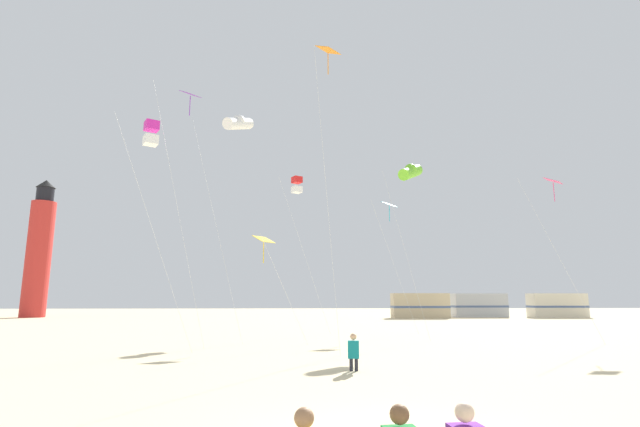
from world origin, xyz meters
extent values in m
sphere|color=#9E704C|center=(-1.28, -2.16, 1.06)|extent=(0.20, 0.20, 0.20)
sphere|color=brown|center=(-0.32, -2.07, 1.06)|extent=(0.20, 0.20, 0.20)
sphere|color=beige|center=(0.37, -2.02, 1.06)|extent=(0.20, 0.20, 0.20)
cube|color=#147F84|center=(0.45, 7.62, 0.68)|extent=(0.37, 0.27, 0.52)
sphere|color=#D8A87F|center=(0.45, 7.62, 1.06)|extent=(0.20, 0.20, 0.20)
cylinder|color=#2D2D38|center=(0.55, 7.79, 0.44)|extent=(0.18, 0.37, 0.13)
cylinder|color=#2D2D38|center=(0.57, 7.95, 0.21)|extent=(0.11, 0.11, 0.42)
cylinder|color=#2D2D38|center=(0.39, 7.81, 0.44)|extent=(0.18, 0.37, 0.13)
cylinder|color=#2D2D38|center=(0.42, 7.97, 0.21)|extent=(0.11, 0.11, 0.42)
cylinder|color=silver|center=(-0.06, 12.04, 6.70)|extent=(1.08, 0.28, 13.41)
cube|color=orange|center=(0.07, 12.57, 13.41)|extent=(1.22, 1.22, 0.40)
cylinder|color=orange|center=(0.07, 12.57, 12.76)|extent=(0.04, 0.04, 1.10)
cylinder|color=silver|center=(4.86, 18.88, 4.86)|extent=(2.07, 1.51, 9.72)
cylinder|color=#72D12D|center=(5.61, 19.91, 9.72)|extent=(2.03, 2.43, 1.48)
sphere|color=#72D12D|center=(5.61, 19.91, 9.87)|extent=(0.76, 0.76, 0.76)
cylinder|color=silver|center=(-1.81, 15.37, 2.58)|extent=(2.30, 2.23, 5.16)
cube|color=yellow|center=(-2.92, 16.51, 5.16)|extent=(1.22, 1.22, 0.40)
cylinder|color=yellow|center=(-2.92, 16.51, 4.51)|extent=(0.04, 0.04, 1.10)
cylinder|color=silver|center=(-0.72, 23.04, 5.02)|extent=(3.43, 1.04, 10.05)
cube|color=red|center=(-1.23, 24.74, 10.40)|extent=(0.82, 0.82, 0.44)
cube|color=white|center=(-1.23, 24.74, 9.70)|extent=(0.82, 0.82, 0.44)
cylinder|color=silver|center=(12.40, 16.57, 4.41)|extent=(2.85, 1.85, 8.82)
cube|color=#E54C8C|center=(13.32, 17.99, 8.81)|extent=(1.22, 1.22, 0.40)
cylinder|color=#E54C8C|center=(13.32, 17.99, 8.16)|extent=(0.04, 0.04, 1.10)
cylinder|color=silver|center=(-6.90, 14.90, 6.42)|extent=(3.04, 0.08, 12.84)
cube|color=purple|center=(-6.94, 16.41, 12.84)|extent=(1.22, 1.22, 0.40)
cylinder|color=purple|center=(-6.94, 16.41, 12.19)|extent=(0.04, 0.04, 1.10)
cylinder|color=silver|center=(-7.20, 12.43, 4.89)|extent=(3.26, 1.79, 9.79)
cube|color=#D826A5|center=(-8.09, 14.05, 10.14)|extent=(0.82, 0.82, 0.44)
cube|color=white|center=(-8.09, 14.05, 9.44)|extent=(0.82, 0.82, 0.44)
cylinder|color=silver|center=(5.12, 23.01, 4.33)|extent=(2.86, 0.17, 8.66)
cube|color=#1EB2D1|center=(5.20, 24.43, 8.66)|extent=(1.22, 1.22, 0.40)
cylinder|color=#1EB2D1|center=(5.20, 24.43, 8.01)|extent=(0.04, 0.04, 1.10)
cylinder|color=silver|center=(-5.58, 17.69, 6.20)|extent=(3.42, 1.67, 12.41)
cylinder|color=white|center=(-4.75, 19.40, 12.41)|extent=(1.72, 2.55, 1.48)
sphere|color=white|center=(-4.75, 19.40, 12.56)|extent=(0.76, 0.76, 0.76)
cylinder|color=red|center=(-32.39, 51.42, 7.00)|extent=(2.80, 2.80, 14.00)
cylinder|color=black|center=(-32.39, 51.42, 14.90)|extent=(2.00, 2.00, 1.80)
cone|color=black|center=(-32.39, 51.42, 16.30)|extent=(2.20, 2.20, 1.00)
cube|color=#C6B28C|center=(13.14, 46.84, 1.40)|extent=(6.45, 2.46, 2.80)
cube|color=#4C608C|center=(13.14, 46.84, 1.26)|extent=(6.50, 2.50, 0.24)
cube|color=#B7BABF|center=(21.08, 49.41, 1.40)|extent=(6.43, 2.38, 2.80)
cube|color=#4C608C|center=(21.08, 49.41, 1.26)|extent=(6.47, 2.42, 0.24)
cube|color=beige|center=(29.91, 47.75, 1.40)|extent=(6.45, 2.45, 2.80)
cube|color=#4C608C|center=(29.91, 47.75, 1.26)|extent=(6.49, 2.49, 0.24)
camera|label=1|loc=(-1.40, -7.01, 2.21)|focal=26.17mm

